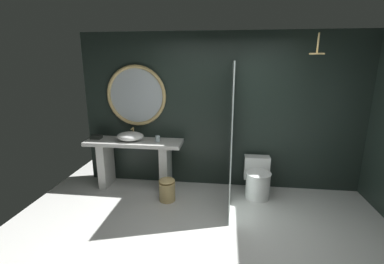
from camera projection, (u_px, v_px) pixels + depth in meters
ground_plane at (217, 254)px, 3.10m from camera, size 5.76×5.76×0.00m
back_wall_panel at (223, 112)px, 4.59m from camera, size 4.80×0.10×2.60m
vanity_counter at (135, 157)px, 4.66m from camera, size 1.63×0.49×0.83m
vessel_sink at (130, 136)px, 4.58m from camera, size 0.46×0.37×0.19m
tumbler_cup at (158, 139)px, 4.51m from camera, size 0.08×0.08×0.10m
tissue_box at (96, 137)px, 4.69m from camera, size 0.18×0.14×0.06m
round_wall_mirror at (136, 96)px, 4.62m from camera, size 1.04×0.06×1.04m
shower_glass_panel at (231, 136)px, 3.98m from camera, size 0.02×1.28×2.14m
rain_shower_head at (317, 52)px, 3.68m from camera, size 0.20×0.20×0.28m
toilet at (257, 179)px, 4.41m from camera, size 0.41×0.60×0.60m
waste_bin at (167, 189)px, 4.26m from camera, size 0.25×0.25×0.37m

